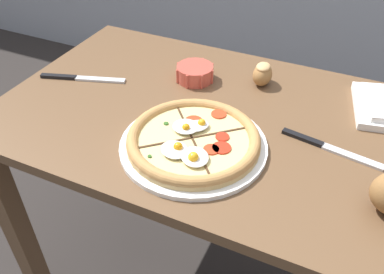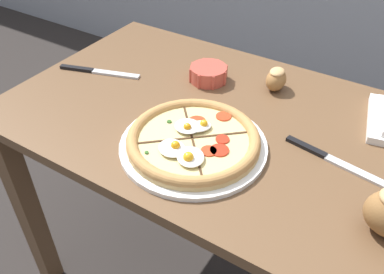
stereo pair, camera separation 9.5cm
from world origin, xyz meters
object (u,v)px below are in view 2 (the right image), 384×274
(knife_spare, at_px, (333,160))
(pizza, at_px, (192,140))
(knife_main, at_px, (98,71))
(ramekin_bowl, at_px, (208,73))
(dining_table, at_px, (220,153))
(bread_piece_mid, at_px, (276,79))

(knife_spare, bearing_deg, pizza, -147.54)
(knife_main, bearing_deg, knife_spare, -19.30)
(ramekin_bowl, bearing_deg, knife_main, -155.36)
(dining_table, height_order, pizza, pizza)
(pizza, distance_m, knife_spare, 0.33)
(pizza, xyz_separation_m, ramekin_bowl, (-0.12, 0.29, 0.00))
(ramekin_bowl, xyz_separation_m, bread_piece_mid, (0.19, 0.06, 0.01))
(pizza, height_order, knife_main, pizza)
(pizza, xyz_separation_m, bread_piece_mid, (0.07, 0.35, 0.01))
(dining_table, bearing_deg, pizza, -91.40)
(ramekin_bowl, xyz_separation_m, knife_main, (-0.31, -0.14, -0.02))
(bread_piece_mid, bearing_deg, knife_main, -158.00)
(pizza, relative_size, bread_piece_mid, 4.69)
(knife_spare, bearing_deg, dining_table, -174.03)
(ramekin_bowl, distance_m, knife_main, 0.34)
(pizza, bearing_deg, knife_spare, 23.26)
(dining_table, height_order, bread_piece_mid, bread_piece_mid)
(pizza, relative_size, knife_spare, 1.44)
(pizza, bearing_deg, ramekin_bowl, 113.17)
(knife_main, distance_m, knife_spare, 0.73)
(bread_piece_mid, height_order, knife_spare, bread_piece_mid)
(ramekin_bowl, bearing_deg, knife_spare, -20.41)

